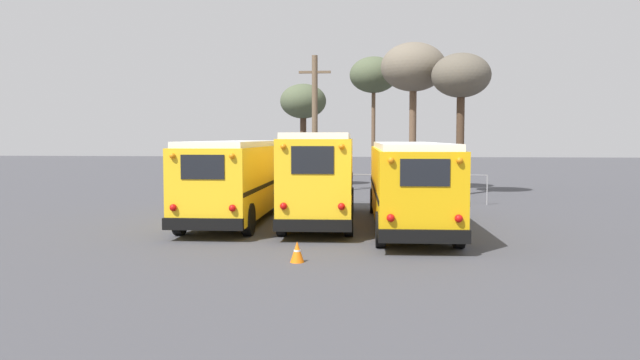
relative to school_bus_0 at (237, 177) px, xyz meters
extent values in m
plane|color=#424247|center=(3.20, -0.27, -1.67)|extent=(160.00, 160.00, 0.00)
cube|color=yellow|center=(0.00, 0.02, -0.06)|extent=(2.60, 9.86, 2.46)
cube|color=white|center=(0.00, 0.02, 1.27)|extent=(2.40, 9.46, 0.20)
cube|color=black|center=(0.09, -4.93, -1.11)|extent=(2.48, 0.24, 0.36)
cube|color=black|center=(0.09, -4.90, 0.61)|extent=(1.33, 0.05, 0.74)
sphere|color=red|center=(-0.82, -4.96, -0.62)|extent=(0.22, 0.22, 0.22)
sphere|color=orange|center=(-0.82, -4.96, 0.95)|extent=(0.18, 0.18, 0.18)
sphere|color=red|center=(1.00, -4.92, -0.62)|extent=(0.22, 0.22, 0.22)
sphere|color=orange|center=(1.00, -4.92, 0.95)|extent=(0.18, 0.18, 0.18)
cube|color=black|center=(-1.22, 0.00, -0.25)|extent=(0.20, 9.62, 0.14)
cube|color=black|center=(1.22, 0.04, -0.25)|extent=(0.20, 9.62, 0.14)
cylinder|color=black|center=(-1.20, 3.61, -1.14)|extent=(0.30, 1.06, 1.06)
cylinder|color=black|center=(1.07, 3.65, -1.14)|extent=(0.30, 1.06, 1.06)
cylinder|color=black|center=(-1.07, -3.61, -1.14)|extent=(0.30, 1.06, 1.06)
cylinder|color=black|center=(1.20, -3.57, -1.14)|extent=(0.30, 1.06, 1.06)
cube|color=yellow|center=(3.20, 0.05, 0.07)|extent=(2.72, 9.70, 2.76)
cube|color=white|center=(3.20, 0.05, 1.55)|extent=(2.52, 9.31, 0.20)
cube|color=black|center=(3.40, -4.79, -1.13)|extent=(2.36, 0.30, 0.36)
cube|color=black|center=(3.40, -4.77, 0.83)|extent=(1.27, 0.08, 0.83)
sphere|color=red|center=(2.54, -4.84, -0.55)|extent=(0.22, 0.22, 0.22)
sphere|color=orange|center=(2.54, -4.84, 1.23)|extent=(0.18, 0.18, 0.18)
sphere|color=red|center=(4.27, -4.77, -0.55)|extent=(0.22, 0.22, 0.22)
sphere|color=orange|center=(4.27, -4.77, 1.23)|extent=(0.18, 0.18, 0.18)
cube|color=black|center=(2.03, 0.00, -0.14)|extent=(0.42, 9.41, 0.14)
cube|color=black|center=(4.36, 0.10, -0.14)|extent=(0.42, 9.41, 0.14)
cylinder|color=black|center=(1.97, 3.50, -1.16)|extent=(0.32, 1.03, 1.02)
cylinder|color=black|center=(4.12, 3.59, -1.16)|extent=(0.32, 1.03, 1.02)
cylinder|color=black|center=(2.27, -3.50, -1.16)|extent=(0.32, 1.03, 1.02)
cylinder|color=black|center=(4.42, -3.41, -1.16)|extent=(0.32, 1.03, 1.02)
cube|color=#EAAA0F|center=(6.39, -1.20, -0.09)|extent=(2.77, 10.76, 2.42)
cube|color=white|center=(6.39, -1.20, 1.22)|extent=(2.56, 10.32, 0.20)
cube|color=black|center=(6.59, -6.58, -1.12)|extent=(2.44, 0.29, 0.36)
cube|color=black|center=(6.59, -6.56, 0.57)|extent=(1.31, 0.08, 0.73)
sphere|color=red|center=(5.70, -6.62, -0.64)|extent=(0.22, 0.22, 0.22)
sphere|color=orange|center=(5.70, -6.62, 0.90)|extent=(0.18, 0.18, 0.18)
sphere|color=red|center=(7.48, -6.56, -0.64)|extent=(0.22, 0.22, 0.22)
sphere|color=orange|center=(7.48, -6.56, 0.90)|extent=(0.18, 0.18, 0.18)
cube|color=black|center=(5.19, -1.25, -0.27)|extent=(0.40, 10.46, 0.14)
cube|color=black|center=(7.60, -1.16, -0.27)|extent=(0.40, 10.46, 0.14)
cylinder|color=black|center=(5.14, 2.79, -1.15)|extent=(0.32, 1.05, 1.04)
cylinder|color=black|center=(7.36, 2.87, -1.15)|extent=(0.32, 1.05, 1.04)
cylinder|color=black|center=(5.43, -5.28, -1.15)|extent=(0.32, 1.05, 1.04)
cylinder|color=black|center=(7.65, -5.20, -1.15)|extent=(0.32, 1.05, 1.04)
cylinder|color=brown|center=(1.69, 11.92, 2.22)|extent=(0.33, 0.33, 7.76)
cube|color=brown|center=(1.69, 11.92, 5.16)|extent=(1.80, 0.14, 0.14)
cylinder|color=#473323|center=(9.74, 11.60, 1.16)|extent=(0.44, 0.44, 5.66)
ellipsoid|color=#5B5447|center=(9.74, 11.60, 4.88)|extent=(3.22, 3.22, 2.41)
cylinder|color=brown|center=(7.28, 14.06, 1.46)|extent=(0.42, 0.42, 6.25)
ellipsoid|color=#6B6051|center=(7.28, 14.06, 5.63)|extent=(3.80, 3.80, 2.85)
cylinder|color=#473323|center=(0.43, 16.78, 0.68)|extent=(0.40, 0.40, 4.68)
ellipsoid|color=#4C563D|center=(0.43, 16.78, 3.83)|extent=(2.96, 2.96, 2.22)
cylinder|color=brown|center=(4.92, 18.06, 1.53)|extent=(0.25, 0.25, 6.40)
ellipsoid|color=#4C563D|center=(4.92, 18.06, 5.60)|extent=(3.15, 3.15, 2.36)
cylinder|color=#939399|center=(-4.00, 6.54, -0.97)|extent=(0.06, 0.06, 1.40)
cylinder|color=#939399|center=(-1.60, 6.54, -0.97)|extent=(0.06, 0.06, 1.40)
cylinder|color=#939399|center=(0.80, 6.54, -0.97)|extent=(0.06, 0.06, 1.40)
cylinder|color=#939399|center=(3.20, 6.54, -0.97)|extent=(0.06, 0.06, 1.40)
cylinder|color=#939399|center=(5.60, 6.54, -0.97)|extent=(0.06, 0.06, 1.40)
cylinder|color=#939399|center=(8.00, 6.54, -0.97)|extent=(0.06, 0.06, 1.40)
cylinder|color=#939399|center=(10.39, 6.54, -0.97)|extent=(0.06, 0.06, 1.40)
cylinder|color=#939399|center=(3.20, 6.54, -0.27)|extent=(14.39, 0.04, 0.04)
cone|color=orange|center=(3.33, -7.66, -1.40)|extent=(0.36, 0.36, 0.54)
cylinder|color=white|center=(3.33, -7.66, -1.37)|extent=(0.17, 0.17, 0.05)
camera|label=1|loc=(5.43, -23.16, 1.50)|focal=35.00mm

